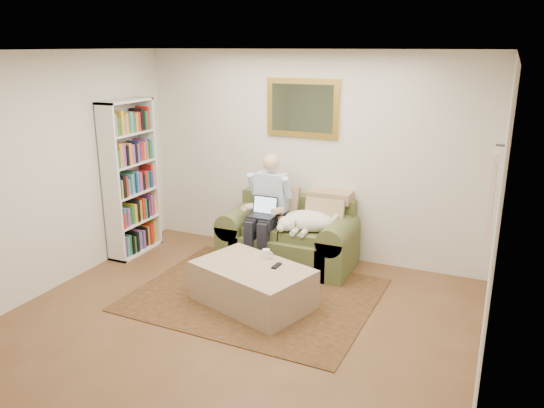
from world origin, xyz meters
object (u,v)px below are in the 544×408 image
Objects in this scene: laptop at (263,211)px; sleeping_dog at (309,221)px; ottoman at (253,285)px; seated_man at (265,212)px; sofa at (288,242)px; coffee_mug at (266,254)px; bookshelf at (130,179)px.

sleeping_dog is at bearing 13.64° from laptop.
seated_man is at bearing 107.22° from ottoman.
laptop is at bearing -138.98° from sofa.
ottoman is 11.94× the size of coffee_mug.
laptop is at bearing -90.00° from seated_man.
laptop reaches higher than sleeping_dog.
sofa reaches higher than sleeping_dog.
bookshelf is at bearing 160.88° from ottoman.
ottoman is at bearing -99.63° from coffee_mug.
ottoman is at bearing -86.48° from sofa.
seated_man reaches higher than sleeping_dog.
bookshelf is (-2.31, -0.37, 0.37)m from sleeping_dog.
ottoman is (-0.22, -1.09, -0.41)m from sleeping_dog.
laptop reaches higher than sofa.
seated_man is 0.69× the size of bookshelf.
seated_man is 13.76× the size of coffee_mug.
coffee_mug is at bearing -65.13° from seated_man.
sofa is 0.55m from laptop.
bookshelf is at bearing -170.33° from seated_man.
sleeping_dog is 6.74× the size of coffee_mug.
seated_man reaches higher than sofa.
laptop is 0.16× the size of bookshelf.
laptop reaches higher than coffee_mug.
ottoman is 0.60× the size of bookshelf.
bookshelf is at bearing -172.34° from laptop.
coffee_mug is (0.36, -0.71, -0.24)m from laptop.
ottoman is 2.34m from bookshelf.
coffee_mug is at bearing 80.37° from ottoman.
laptop is 0.83m from coffee_mug.
bookshelf reaches higher than coffee_mug.
sofa is at bearing 93.52° from ottoman.
seated_man reaches higher than ottoman.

